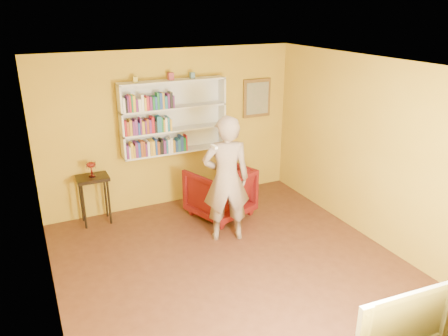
{
  "coord_description": "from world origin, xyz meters",
  "views": [
    {
      "loc": [
        -2.31,
        -4.44,
        3.37
      ],
      "look_at": [
        0.17,
        0.75,
        1.2
      ],
      "focal_mm": 35.0,
      "sensor_mm": 36.0,
      "label": 1
    }
  ],
  "objects_px": {
    "person": "(226,179)",
    "armchair": "(220,192)",
    "bookshelf": "(173,116)",
    "console_table": "(93,185)",
    "ruby_lustre": "(91,166)",
    "television": "(399,315)"
  },
  "relations": [
    {
      "from": "person",
      "to": "armchair",
      "type": "bearing_deg",
      "value": -91.75
    },
    {
      "from": "bookshelf",
      "to": "console_table",
      "type": "distance_m",
      "value": 1.71
    },
    {
      "from": "bookshelf",
      "to": "console_table",
      "type": "relative_size",
      "value": 2.23
    },
    {
      "from": "bookshelf",
      "to": "person",
      "type": "relative_size",
      "value": 0.94
    },
    {
      "from": "bookshelf",
      "to": "ruby_lustre",
      "type": "relative_size",
      "value": 7.36
    },
    {
      "from": "bookshelf",
      "to": "armchair",
      "type": "height_order",
      "value": "bookshelf"
    },
    {
      "from": "bookshelf",
      "to": "ruby_lustre",
      "type": "xyz_separation_m",
      "value": [
        -1.43,
        -0.16,
        -0.61
      ]
    },
    {
      "from": "armchair",
      "to": "bookshelf",
      "type": "bearing_deg",
      "value": -76.24
    },
    {
      "from": "ruby_lustre",
      "to": "television",
      "type": "bearing_deg",
      "value": -67.14
    },
    {
      "from": "console_table",
      "to": "person",
      "type": "relative_size",
      "value": 0.42
    },
    {
      "from": "ruby_lustre",
      "to": "television",
      "type": "height_order",
      "value": "television"
    },
    {
      "from": "person",
      "to": "bookshelf",
      "type": "bearing_deg",
      "value": -63.48
    },
    {
      "from": "console_table",
      "to": "armchair",
      "type": "bearing_deg",
      "value": -17.62
    },
    {
      "from": "console_table",
      "to": "armchair",
      "type": "height_order",
      "value": "armchair"
    },
    {
      "from": "armchair",
      "to": "person",
      "type": "bearing_deg",
      "value": 52.02
    },
    {
      "from": "person",
      "to": "ruby_lustre",
      "type": "bearing_deg",
      "value": -22.15
    },
    {
      "from": "bookshelf",
      "to": "television",
      "type": "distance_m",
      "value": 4.75
    },
    {
      "from": "ruby_lustre",
      "to": "armchair",
      "type": "height_order",
      "value": "ruby_lustre"
    },
    {
      "from": "console_table",
      "to": "television",
      "type": "bearing_deg",
      "value": -67.14
    },
    {
      "from": "ruby_lustre",
      "to": "armchair",
      "type": "bearing_deg",
      "value": -17.62
    },
    {
      "from": "bookshelf",
      "to": "console_table",
      "type": "xyz_separation_m",
      "value": [
        -1.43,
        -0.16,
        -0.93
      ]
    },
    {
      "from": "bookshelf",
      "to": "armchair",
      "type": "distance_m",
      "value": 1.5
    }
  ]
}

